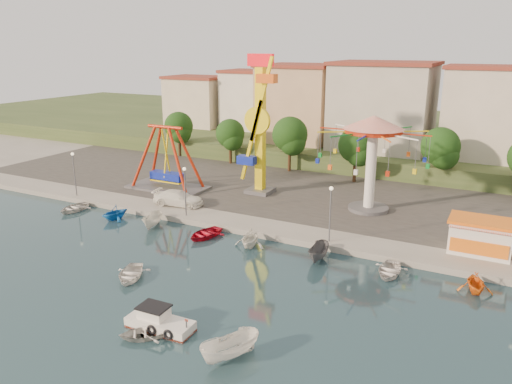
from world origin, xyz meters
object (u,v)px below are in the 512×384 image
Objects in this scene: pirate_ship_ride at (167,159)px; wave_swinger at (373,142)px; van at (178,198)px; kamikaze_tower at (260,128)px; cabin_motorboat at (159,322)px; skiff at (230,348)px; rowboat_a at (130,274)px.

wave_swinger is at bearing 7.21° from pirate_ship_ride.
kamikaze_tower is at bearing -45.22° from van.
cabin_motorboat is at bearing -54.18° from pirate_ship_ride.
kamikaze_tower is (11.37, 3.43, 4.20)m from pirate_ship_ride.
pirate_ship_ride is 0.61× the size of kamikaze_tower.
pirate_ship_ride reaches higher than skiff.
wave_swinger reaches higher than rowboat_a.
wave_swinger is (13.47, -0.29, -0.40)m from kamikaze_tower.
cabin_motorboat is (-6.20, -28.97, -7.76)m from wave_swinger.
pirate_ship_ride is 32.09m from cabin_motorboat.
rowboat_a is 0.67× the size of van.
cabin_motorboat reaches higher than rowboat_a.
rowboat_a is 0.93× the size of skiff.
wave_swinger reaches higher than skiff.
pirate_ship_ride is 24.51m from rowboat_a.
van is at bearing -43.71° from pirate_ship_ride.
rowboat_a is (0.63, -24.42, -8.20)m from kamikaze_tower.
rowboat_a is at bearing -60.24° from pirate_ship_ride.
pirate_ship_ride is at bearing -163.19° from kamikaze_tower.
cabin_motorboat is 0.81× the size of van.
wave_swinger is 28.43m from rowboat_a.
cabin_motorboat is 6.03m from skiff.
rowboat_a is at bearing -166.45° from van.
pirate_ship_ride is at bearing 94.20° from rowboat_a.
skiff is 29.03m from van.
wave_swinger is 2.49× the size of cabin_motorboat.
wave_swinger is 30.72m from skiff.
van is at bearing 120.88° from cabin_motorboat.
skiff is at bearing -90.46° from wave_swinger.
wave_swinger is at bearing 76.05° from cabin_motorboat.
wave_swinger is 30.62m from cabin_motorboat.
kamikaze_tower reaches higher than skiff.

